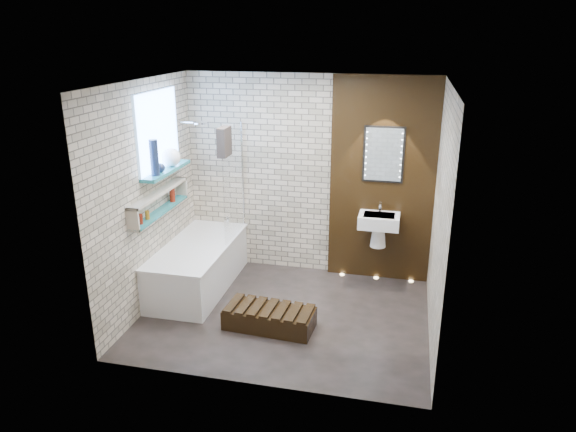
% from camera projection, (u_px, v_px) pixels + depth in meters
% --- Properties ---
extents(ground, '(3.20, 3.20, 0.00)m').
position_uv_depth(ground, '(285.00, 315.00, 6.13)').
color(ground, black).
rests_on(ground, ground).
extents(room_shell, '(3.24, 3.20, 2.60)m').
position_uv_depth(room_shell, '(285.00, 207.00, 5.71)').
color(room_shell, gray).
rests_on(room_shell, ground).
extents(walnut_panel, '(1.30, 0.06, 2.60)m').
position_uv_depth(walnut_panel, '(382.00, 181.00, 6.67)').
color(walnut_panel, black).
rests_on(walnut_panel, ground).
extents(clerestory_window, '(0.18, 1.00, 0.94)m').
position_uv_depth(clerestory_window, '(159.00, 139.00, 6.16)').
color(clerestory_window, '#7FADE0').
rests_on(clerestory_window, room_shell).
extents(display_niche, '(0.14, 1.30, 0.26)m').
position_uv_depth(display_niche, '(160.00, 202.00, 6.20)').
color(display_niche, '#21747C').
rests_on(display_niche, room_shell).
extents(bathtub, '(0.79, 1.74, 0.70)m').
position_uv_depth(bathtub, '(198.00, 266.00, 6.71)').
color(bathtub, white).
rests_on(bathtub, ground).
extents(bath_screen, '(0.01, 0.78, 1.40)m').
position_uv_depth(bath_screen, '(234.00, 182.00, 6.71)').
color(bath_screen, white).
rests_on(bath_screen, bathtub).
extents(towel, '(0.10, 0.26, 0.34)m').
position_uv_depth(towel, '(224.00, 142.00, 6.26)').
color(towel, black).
rests_on(towel, bath_screen).
extents(shower_head, '(0.18, 0.18, 0.02)m').
position_uv_depth(shower_head, '(200.00, 123.00, 6.62)').
color(shower_head, silver).
rests_on(shower_head, room_shell).
extents(washbasin, '(0.50, 0.36, 0.58)m').
position_uv_depth(washbasin, '(379.00, 225.00, 6.66)').
color(washbasin, white).
rests_on(washbasin, walnut_panel).
extents(led_mirror, '(0.50, 0.02, 0.70)m').
position_uv_depth(led_mirror, '(384.00, 155.00, 6.52)').
color(led_mirror, black).
rests_on(led_mirror, walnut_panel).
extents(walnut_step, '(1.00, 0.50, 0.22)m').
position_uv_depth(walnut_step, '(269.00, 318.00, 5.85)').
color(walnut_step, black).
rests_on(walnut_step, ground).
extents(niche_bottles, '(0.07, 0.88, 0.16)m').
position_uv_depth(niche_bottles, '(161.00, 204.00, 6.24)').
color(niche_bottles, maroon).
rests_on(niche_bottles, display_niche).
extents(sill_vases, '(0.22, 0.59, 0.40)m').
position_uv_depth(sill_vases, '(167.00, 158.00, 6.23)').
color(sill_vases, '#15203B').
rests_on(sill_vases, clerestory_window).
extents(floor_uplights, '(0.96, 0.06, 0.01)m').
position_uv_depth(floor_uplights, '(376.00, 278.00, 7.04)').
color(floor_uplights, '#FFD899').
rests_on(floor_uplights, ground).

